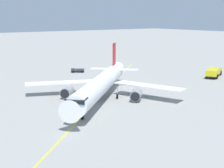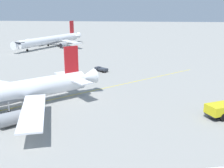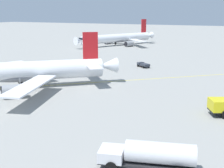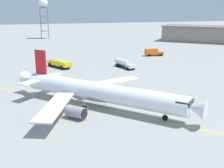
# 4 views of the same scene
# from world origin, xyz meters

# --- Properties ---
(ground_plane) EXTENTS (600.00, 600.00, 0.00)m
(ground_plane) POSITION_xyz_m (0.00, 0.00, 0.00)
(ground_plane) COLOR gray
(airliner_main) EXTENTS (32.46, 34.06, 10.91)m
(airliner_main) POSITION_xyz_m (3.67, -0.82, 3.19)
(airliner_main) COLOR white
(airliner_main) RESTS_ON ground_plane
(fire_tender_truck) EXTENTS (7.62, 10.79, 2.50)m
(fire_tender_truck) POSITION_xyz_m (0.43, 41.68, 1.54)
(fire_tender_truck) COLOR #232326
(fire_tender_truck) RESTS_ON ground_plane
(catering_truck_truck) EXTENTS (8.15, 3.48, 3.10)m
(catering_truck_truck) POSITION_xyz_m (41.60, 54.42, 1.66)
(catering_truck_truck) COLOR #232326
(catering_truck_truck) RESTS_ON ground_plane
(fuel_tanker_truck) EXTENTS (4.97, 9.62, 2.87)m
(fuel_tanker_truck) POSITION_xyz_m (21.80, 34.82, 1.57)
(fuel_tanker_truck) COLOR #232326
(fuel_tanker_truck) RESTS_ON ground_plane
(radar_tower) EXTENTS (5.86, 5.86, 25.52)m
(radar_tower) POSITION_xyz_m (2.14, 137.48, 21.56)
(radar_tower) COLOR slate
(radar_tower) RESTS_ON ground_plane
(terminal_shed) EXTENTS (60.86, 57.32, 9.39)m
(terminal_shed) POSITION_xyz_m (97.86, 87.07, 4.71)
(terminal_shed) COLOR gray
(terminal_shed) RESTS_ON ground_plane
(taxiway_centreline) EXTENTS (85.22, 90.88, 0.01)m
(taxiway_centreline) POSITION_xyz_m (6.66, -4.91, 0.00)
(taxiway_centreline) COLOR yellow
(taxiway_centreline) RESTS_ON ground_plane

